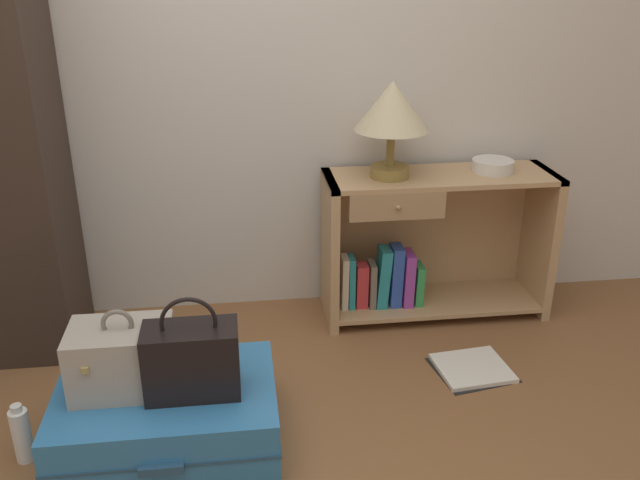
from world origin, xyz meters
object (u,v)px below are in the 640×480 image
Objects in this scene: table_lamp at (392,110)px; open_book_on_floor at (472,369)px; handbag at (192,359)px; suitcase_large at (168,415)px; bookshelf at (426,245)px; bowl at (493,165)px; bottle at (22,434)px; train_case at (122,358)px.

table_lamp reaches higher than open_book_on_floor.
suitcase_large is at bearing 161.95° from handbag.
bookshelf is 1.35m from handbag.
bowl reaches higher than bottle.
bottle is at bearing -172.04° from train_case.
handbag reaches higher than open_book_on_floor.
suitcase_large is at bearing -9.89° from train_case.
table_lamp reaches higher than bookshelf.
handbag is at bearing -0.72° from bottle.
handbag is 1.03× the size of open_book_on_floor.
bookshelf reaches higher than bottle.
suitcase_large is 2.24× the size of train_case.
table_lamp is 1.24× the size of train_case.
bottle is at bearing -155.67° from bowl.
open_book_on_floor is at bearing 11.49° from train_case.
table_lamp is 1.87m from bottle.
handbag is at bearing -135.06° from table_lamp.
table_lamp is at bearing 36.10° from train_case.
table_lamp reaches higher than suitcase_large.
bowl is 1.75m from suitcase_large.
table_lamp is 0.56× the size of suitcase_large.
bottle is 0.64× the size of open_book_on_floor.
bookshelf is 5.62× the size of bowl.
bowl reaches higher than bookshelf.
handbag reaches higher than train_case.
suitcase_large is (-1.13, -0.83, -0.22)m from bookshelf.
suitcase_large is 1.24m from open_book_on_floor.
open_book_on_floor is (0.07, -0.54, -0.33)m from bookshelf.
bowl is 0.53× the size of open_book_on_floor.
bookshelf is 1.42m from suitcase_large.
open_book_on_floor is (0.26, -0.51, -0.97)m from table_lamp.
suitcase_large reaches higher than open_book_on_floor.
open_book_on_floor is at bearing 16.54° from handbag.
table_lamp is 1.21× the size of open_book_on_floor.
bottle is (-0.48, -0.03, -0.01)m from suitcase_large.
suitcase_large is at bearing -139.40° from table_lamp.
bowl is 0.25× the size of suitcase_large.
open_book_on_floor is at bearing 10.77° from bottle.
table_lamp is 1.90× the size of bottle.
bowl is (0.29, 0.00, 0.37)m from bookshelf.
suitcase_large is at bearing 3.01° from bottle.
train_case is 1.53× the size of bottle.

